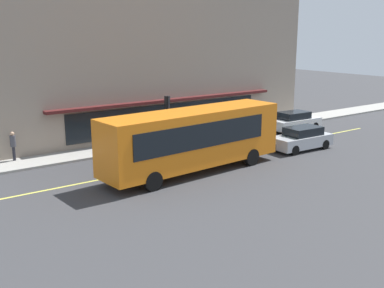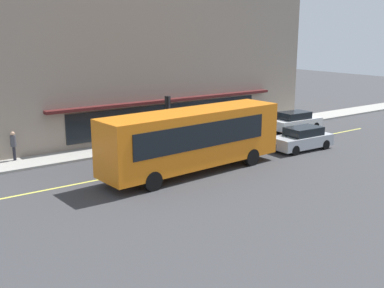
% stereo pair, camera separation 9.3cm
% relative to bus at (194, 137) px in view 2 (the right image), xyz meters
% --- Properties ---
extents(ground, '(120.00, 120.00, 0.00)m').
position_rel_bus_xyz_m(ground, '(0.06, 1.80, -1.99)').
color(ground, '#38383A').
extents(sidewalk, '(80.00, 2.49, 0.15)m').
position_rel_bus_xyz_m(sidewalk, '(0.06, 6.99, -1.91)').
color(sidewalk, '#9E9B93').
rests_on(sidewalk, ground).
extents(lane_centre_stripe, '(36.00, 0.16, 0.01)m').
position_rel_bus_xyz_m(lane_centre_stripe, '(0.06, 1.80, -1.98)').
color(lane_centre_stripe, '#D8D14C').
rests_on(lane_centre_stripe, ground).
extents(storefront_building, '(26.78, 9.51, 13.41)m').
position_rel_bus_xyz_m(storefront_building, '(3.81, 12.68, 4.71)').
color(storefront_building, gray).
rests_on(storefront_building, ground).
extents(bus, '(11.27, 3.23, 3.50)m').
position_rel_bus_xyz_m(bus, '(0.00, 0.00, 0.00)').
color(bus, orange).
rests_on(bus, ground).
extents(traffic_light, '(0.30, 0.52, 3.20)m').
position_rel_bus_xyz_m(traffic_light, '(2.54, 6.56, 0.55)').
color(traffic_light, '#2D2D33').
rests_on(traffic_light, sidewalk).
extents(car_white, '(4.36, 1.99, 1.52)m').
position_rel_bus_xyz_m(car_white, '(13.05, 4.36, -1.24)').
color(car_white, white).
rests_on(car_white, ground).
extents(car_silver, '(4.36, 1.99, 1.52)m').
position_rel_bus_xyz_m(car_silver, '(8.81, -0.07, -1.24)').
color(car_silver, '#B7BABF').
rests_on(car_silver, ground).
extents(pedestrian_waiting, '(0.34, 0.34, 1.76)m').
position_rel_bus_xyz_m(pedestrian_waiting, '(-7.62, 7.79, -0.77)').
color(pedestrian_waiting, black).
rests_on(pedestrian_waiting, sidewalk).
extents(pedestrian_by_curb, '(0.34, 0.34, 1.59)m').
position_rel_bus_xyz_m(pedestrian_by_curb, '(11.29, 6.87, -0.89)').
color(pedestrian_by_curb, black).
rests_on(pedestrian_by_curb, sidewalk).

